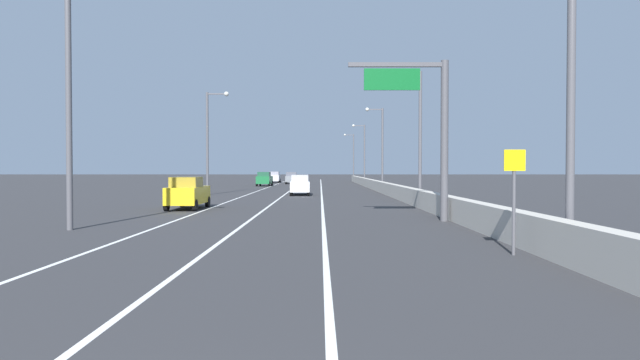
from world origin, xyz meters
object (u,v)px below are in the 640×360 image
(lamp_post_right_near, at_px, (564,60))
(lamp_post_left_mid, at_px, (212,135))
(speed_advisory_sign, at_px, (516,193))
(lamp_post_right_third, at_px, (382,142))
(car_white_0, at_px, (301,185))
(lamp_post_right_second, at_px, (418,126))
(car_gray_3, at_px, (293,178))
(lamp_post_left_near, at_px, (77,91))
(car_yellow_1, at_px, (189,193))
(lamp_post_right_fifth, at_px, (354,154))
(overhead_sign_gantry, at_px, (430,120))
(car_green_4, at_px, (266,179))
(car_silver_2, at_px, (276,177))
(lamp_post_right_fourth, at_px, (364,149))

(lamp_post_right_near, relative_size, lamp_post_left_mid, 1.00)
(speed_advisory_sign, distance_m, lamp_post_right_third, 47.95)
(speed_advisory_sign, distance_m, car_white_0, 35.30)
(lamp_post_right_second, distance_m, car_gray_3, 48.85)
(car_white_0, bearing_deg, lamp_post_right_third, 55.96)
(lamp_post_right_near, distance_m, lamp_post_left_near, 17.75)
(lamp_post_left_mid, distance_m, car_yellow_1, 18.15)
(lamp_post_right_third, bearing_deg, lamp_post_right_fifth, 90.49)
(car_white_0, bearing_deg, lamp_post_right_near, -75.57)
(overhead_sign_gantry, xyz_separation_m, lamp_post_right_fifth, (1.61, 85.52, 0.83))
(speed_advisory_sign, distance_m, car_green_4, 61.79)
(car_silver_2, distance_m, car_gray_3, 7.05)
(lamp_post_left_near, height_order, car_yellow_1, lamp_post_left_near)
(lamp_post_right_fourth, bearing_deg, car_silver_2, 158.22)
(lamp_post_left_near, relative_size, car_white_0, 2.07)
(lamp_post_right_fifth, bearing_deg, car_yellow_1, -100.70)
(lamp_post_right_fourth, bearing_deg, lamp_post_right_third, -89.67)
(lamp_post_right_third, distance_m, car_green_4, 20.04)
(speed_advisory_sign, distance_m, lamp_post_right_fourth, 71.66)
(lamp_post_right_near, relative_size, lamp_post_right_third, 1.00)
(lamp_post_right_near, xyz_separation_m, lamp_post_right_fourth, (0.01, 71.31, 0.00))
(overhead_sign_gantry, bearing_deg, car_silver_2, 100.83)
(lamp_post_left_mid, relative_size, car_yellow_1, 2.16)
(lamp_post_right_second, height_order, lamp_post_left_mid, same)
(lamp_post_right_near, height_order, car_silver_2, lamp_post_right_near)
(lamp_post_left_mid, bearing_deg, car_white_0, -1.74)
(car_white_0, xyz_separation_m, car_green_4, (-5.98, 25.82, 0.04))
(lamp_post_right_near, height_order, lamp_post_right_fifth, same)
(lamp_post_right_fifth, relative_size, car_white_0, 2.07)
(speed_advisory_sign, bearing_deg, car_white_0, 102.09)
(lamp_post_right_second, distance_m, lamp_post_left_near, 24.48)
(car_yellow_1, bearing_deg, lamp_post_right_fourth, 74.53)
(lamp_post_right_fifth, bearing_deg, lamp_post_left_mid, -105.62)
(car_yellow_1, height_order, car_silver_2, car_yellow_1)
(car_yellow_1, relative_size, car_gray_3, 0.94)
(lamp_post_right_near, height_order, lamp_post_left_near, same)
(lamp_post_right_third, bearing_deg, car_white_0, -124.04)
(lamp_post_right_fourth, xyz_separation_m, lamp_post_right_fifth, (-0.27, 23.77, 0.00))
(lamp_post_right_fifth, bearing_deg, lamp_post_left_near, -100.46)
(overhead_sign_gantry, bearing_deg, lamp_post_left_mid, 121.55)
(speed_advisory_sign, xyz_separation_m, car_white_0, (-7.39, 34.50, -0.82))
(car_yellow_1, height_order, car_green_4, car_green_4)
(overhead_sign_gantry, distance_m, lamp_post_right_second, 14.37)
(car_white_0, distance_m, car_gray_3, 36.80)
(lamp_post_right_fifth, height_order, car_white_0, lamp_post_right_fifth)
(speed_advisory_sign, height_order, car_gray_3, speed_advisory_sign)
(lamp_post_right_fifth, height_order, car_gray_3, lamp_post_right_fifth)
(lamp_post_right_fourth, distance_m, lamp_post_right_fifth, 23.77)
(lamp_post_right_second, distance_m, lamp_post_right_fifth, 71.31)
(lamp_post_right_fifth, bearing_deg, car_green_4, -112.55)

